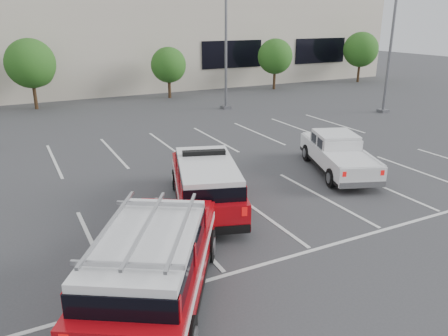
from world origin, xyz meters
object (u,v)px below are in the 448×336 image
at_px(convention_building, 80,34).
at_px(tree_right, 276,58).
at_px(light_pole_right, 392,33).
at_px(tree_mid_right, 169,66).
at_px(white_pickup, 338,157).
at_px(tree_mid_left, 32,65).
at_px(tree_far_right, 361,51).
at_px(fire_chief_suv, 206,186).
at_px(ladder_suv, 154,269).
at_px(light_pole_mid, 226,32).

relative_size(convention_building, tree_right, 13.58).
bearing_deg(light_pole_right, tree_mid_right, 132.17).
bearing_deg(light_pole_right, white_pickup, -143.88).
bearing_deg(tree_mid_right, tree_mid_left, 180.00).
xyz_separation_m(tree_far_right, fire_chief_suv, (-26.52, -20.92, -2.26)).
height_order(tree_mid_left, ladder_suv, tree_mid_left).
relative_size(tree_far_right, light_pole_mid, 0.47).
bearing_deg(tree_right, tree_mid_right, -180.00).
bearing_deg(fire_chief_suv, tree_mid_right, 90.77).
bearing_deg(white_pickup, tree_mid_right, 110.80).
height_order(tree_right, fire_chief_suv, tree_right).
bearing_deg(fire_chief_suv, light_pole_mid, 78.54).
distance_m(tree_right, fire_chief_suv, 26.73).
bearing_deg(tree_right, white_pickup, -116.68).
bearing_deg(tree_mid_right, tree_right, 0.00).
relative_size(convention_building, tree_mid_right, 15.04).
relative_size(tree_far_right, ladder_suv, 0.83).
xyz_separation_m(light_pole_mid, white_pickup, (-1.99, -14.02, -4.56)).
distance_m(light_pole_right, fire_chief_suv, 20.05).
distance_m(tree_right, light_pole_right, 12.32).
xyz_separation_m(tree_far_right, light_pole_right, (-9.09, -12.05, 2.14)).
bearing_deg(tree_mid_right, white_pickup, -90.23).
xyz_separation_m(tree_mid_right, white_pickup, (-0.08, -20.07, -1.87)).
bearing_deg(ladder_suv, white_pickup, 59.27).
height_order(convention_building, fire_chief_suv, convention_building).
bearing_deg(tree_mid_left, tree_mid_right, -0.00).
height_order(fire_chief_suv, white_pickup, fire_chief_suv).
bearing_deg(ladder_suv, fire_chief_suv, 84.19).
relative_size(tree_right, tree_far_right, 0.91).
relative_size(tree_mid_left, tree_mid_right, 1.21).
xyz_separation_m(light_pole_right, ladder_suv, (-20.64, -13.08, -4.32)).
bearing_deg(fire_chief_suv, white_pickup, 25.66).
xyz_separation_m(light_pole_right, fire_chief_suv, (-17.43, -8.88, -4.41)).
distance_m(tree_far_right, white_pickup, 28.49).
bearing_deg(tree_right, tree_far_right, 0.00).
relative_size(tree_right, light_pole_mid, 0.43).
bearing_deg(tree_far_right, light_pole_right, -127.04).
bearing_deg(convention_building, light_pole_right, -54.11).
xyz_separation_m(tree_mid_left, white_pickup, (9.92, -20.07, -2.41)).
height_order(convention_building, white_pickup, convention_building).
distance_m(tree_mid_left, white_pickup, 22.51).
bearing_deg(white_pickup, tree_mid_left, 137.34).
relative_size(tree_right, white_pickup, 0.81).
bearing_deg(light_pole_mid, convention_building, 113.26).
bearing_deg(light_pole_right, fire_chief_suv, -153.01).
relative_size(convention_building, ladder_suv, 10.29).
height_order(tree_mid_left, tree_far_right, same).
height_order(tree_mid_left, tree_mid_right, tree_mid_left).
bearing_deg(white_pickup, ladder_suv, -131.32).
distance_m(convention_building, tree_far_right, 26.83).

